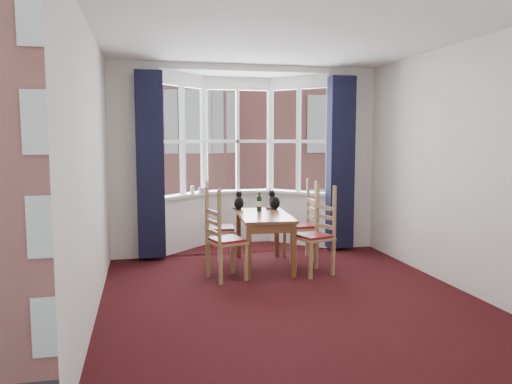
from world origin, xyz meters
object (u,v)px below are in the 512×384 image
object	(u,v)px
chair_right_near	(320,237)
candle_extra	(203,190)
wine_bottle	(259,202)
candle_short	(200,191)
chair_right_far	(306,227)
cat_left	(239,202)
dining_table	(264,222)
candle_tall	(192,190)
cat_right	(274,202)
chair_left_far	(214,229)
chair_left_near	(220,242)

from	to	relation	value
chair_right_near	candle_extra	distance (m)	2.22
wine_bottle	candle_short	world-z (taller)	wine_bottle
chair_right_near	candle_extra	bearing A→B (deg)	125.80
chair_right_far	cat_left	size ratio (longest dim) A/B	3.44
dining_table	candle_tall	world-z (taller)	candle_tall
chair_right_far	candle_tall	world-z (taller)	candle_tall
dining_table	chair_right_far	bearing A→B (deg)	20.99
candle_short	cat_right	bearing A→B (deg)	-42.16
chair_left_far	wine_bottle	world-z (taller)	wine_bottle
chair_left_far	candle_short	xyz separation A→B (m)	(-0.08, 0.94, 0.44)
candle_tall	candle_short	size ratio (longest dim) A/B	1.37
cat_right	candle_short	xyz separation A→B (m)	(-0.96, 0.87, 0.09)
cat_right	chair_right_near	bearing A→B (deg)	-67.31
dining_table	candle_tall	xyz separation A→B (m)	(-0.83, 1.26, 0.32)
chair_right_near	candle_short	world-z (taller)	candle_short
candle_short	candle_extra	world-z (taller)	same
dining_table	candle_tall	size ratio (longest dim) A/B	10.04
cat_right	candle_extra	xyz separation A→B (m)	(-0.91, 0.89, 0.09)
chair_left_near	chair_left_far	distance (m)	0.85
chair_right_near	candle_extra	size ratio (longest dim) A/B	9.82
chair_right_near	wine_bottle	xyz separation A→B (m)	(-0.62, 0.75, 0.37)
dining_table	chair_right_far	xyz separation A→B (m)	(0.67, 0.26, -0.14)
chair_left_near	chair_right_near	xyz separation A→B (m)	(1.29, 0.04, 0.00)
chair_right_far	wine_bottle	world-z (taller)	wine_bottle
wine_bottle	candle_extra	size ratio (longest dim) A/B	2.94
chair_right_far	cat_right	xyz separation A→B (m)	(-0.42, 0.16, 0.35)
candle_short	candle_extra	xyz separation A→B (m)	(0.05, 0.02, 0.00)
dining_table	candle_extra	world-z (taller)	candle_extra
chair_right_far	wine_bottle	bearing A→B (deg)	177.13
wine_bottle	candle_extra	bearing A→B (deg)	122.84
dining_table	cat_right	size ratio (longest dim) A/B	4.49
wine_bottle	chair_left_far	bearing A→B (deg)	174.70
candle_extra	chair_right_near	bearing A→B (deg)	-54.20
cat_left	wine_bottle	size ratio (longest dim) A/B	0.97
chair_right_near	candle_short	size ratio (longest dim) A/B	9.90
cat_left	candle_extra	world-z (taller)	cat_left
chair_left_far	candle_tall	distance (m)	1.04
dining_table	candle_tall	distance (m)	1.54
chair_right_far	candle_extra	xyz separation A→B (m)	(-1.33, 1.05, 0.44)
cat_left	cat_right	bearing A→B (deg)	-14.37
candle_extra	candle_short	bearing A→B (deg)	-158.25
cat_left	candle_tall	size ratio (longest dim) A/B	2.10
cat_right	candle_short	world-z (taller)	cat_right
chair_left_far	chair_right_near	distance (m)	1.49
chair_right_far	candle_short	bearing A→B (deg)	143.21
candle_tall	candle_extra	distance (m)	0.18
cat_left	cat_right	size ratio (longest dim) A/B	0.94
candle_tall	candle_extra	xyz separation A→B (m)	(0.18, 0.05, -0.02)
cat_right	candle_short	size ratio (longest dim) A/B	3.07
chair_right_far	cat_right	distance (m)	0.57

